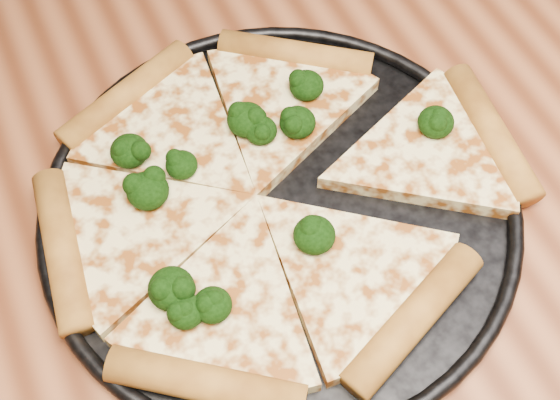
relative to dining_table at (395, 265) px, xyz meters
name	(u,v)px	position (x,y,z in m)	size (l,w,h in m)	color
dining_table	(395,265)	(0.00, 0.00, 0.00)	(1.20, 0.90, 0.75)	#97502E
pizza_pan	(280,206)	(-0.09, 0.04, 0.10)	(0.35, 0.35, 0.02)	black
pizza	(267,194)	(-0.10, 0.05, 0.11)	(0.36, 0.33, 0.02)	#FFE59C
broccoli_florets	(241,181)	(-0.11, 0.06, 0.12)	(0.26, 0.17, 0.02)	black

